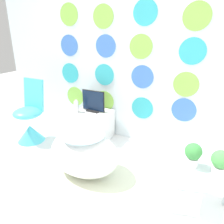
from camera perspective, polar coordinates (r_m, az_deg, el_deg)
ground_plane at (r=2.27m, az=-18.80°, el=-24.02°), size 12.00×12.00×0.00m
wall_back_dotted at (r=3.08m, az=2.86°, el=15.99°), size 4.31×0.05×2.60m
rug at (r=2.55m, az=-7.93°, el=-16.96°), size 1.36×0.89×0.01m
bathtub at (r=2.51m, az=-7.32°, el=-10.62°), size 0.82×0.57×0.51m
chair at (r=3.39m, az=-20.66°, el=-2.59°), size 0.41×0.41×0.90m
tv_cabinet at (r=3.31m, az=-4.75°, el=-3.21°), size 0.50×0.40×0.42m
tv at (r=3.18m, az=-4.92°, el=2.58°), size 0.36×0.12×0.31m
vase at (r=3.20m, az=-9.31°, el=1.41°), size 0.07×0.07×0.18m
side_table at (r=2.13m, az=22.68°, el=-15.29°), size 0.48×0.40×0.43m
potted_plant_left at (r=2.03m, az=20.40°, el=-10.26°), size 0.15×0.15×0.23m
potted_plant_right at (r=2.04m, az=26.48°, el=-11.48°), size 0.15×0.15×0.21m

